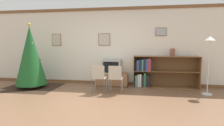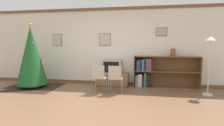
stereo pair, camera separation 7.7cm
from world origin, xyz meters
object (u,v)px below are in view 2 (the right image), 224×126
Objects in this scene: christmas_tree at (31,56)px; tv_console at (112,79)px; television at (112,66)px; vase at (173,52)px; folding_chair_right at (115,77)px; folding_chair_left at (99,77)px; standing_lamp at (210,50)px; bookshelf at (154,72)px.

tv_console is at bearing 13.67° from christmas_tree.
vase reaches higher than television.
television is at bearing 105.59° from folding_chair_right.
folding_chair_right reaches higher than tv_console.
television is 0.77× the size of folding_chair_left.
folding_chair_right is 2.13m from vase.
christmas_tree reaches higher than television.
vase is at bearing 139.95° from standing_lamp.
christmas_tree reaches higher than vase.
christmas_tree is 1.01× the size of bookshelf.
vase is (1.99, 0.11, 0.49)m from television.
standing_lamp reaches higher than folding_chair_left.
standing_lamp is at bearing -40.05° from vase.
television is (0.00, -0.00, 0.45)m from tv_console.
christmas_tree is 2.57× the size of folding_chair_right.
tv_console is at bearing 74.45° from folding_chair_left.
bookshelf is at bearing 2.64° from tv_console.
bookshelf is 8.23× the size of vase.
tv_console is 0.96m from folding_chair_left.
christmas_tree is 2.79m from tv_console.
bookshelf reaches higher than folding_chair_left.
folding_chair_left is 1.00× the size of folding_chair_right.
christmas_tree is 4.09m from bookshelf.
folding_chair_right is at bearing -74.41° from television.
christmas_tree is at bearing 174.70° from folding_chair_right.
tv_console is 0.45m from television.
standing_lamp reaches higher than tv_console.
christmas_tree reaches higher than folding_chair_left.
standing_lamp is at bearing -12.03° from television.
television is 2.48× the size of vase.
christmas_tree is at bearing 173.58° from folding_chair_left.
television is 1.42m from bookshelf.
tv_console is 0.52× the size of bookshelf.
standing_lamp is (0.86, -0.72, 0.10)m from vase.
vase is (2.24, 1.00, 0.70)m from folding_chair_left.
tv_console is 0.96m from folding_chair_right.
vase is at bearing 29.93° from folding_chair_right.
television reaches higher than tv_console.
bookshelf is 0.89m from vase.
standing_lamp reaches higher than bookshelf.
vase is at bearing 24.13° from folding_chair_left.
bookshelf is (1.40, 0.07, -0.17)m from television.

